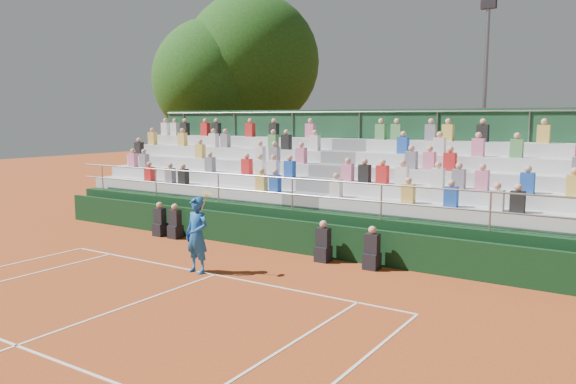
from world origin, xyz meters
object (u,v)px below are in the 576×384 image
Objects in this scene: tree_west at (213,80)px; tennis_player at (197,235)px; tree_east at (251,63)px; floodlight_mast at (485,93)px.

tennis_player is at bearing -51.22° from tree_west.
tree_west is 2.33m from tree_east.
tree_west is at bearing 128.78° from tennis_player.
tree_east is (1.42, 1.58, 0.96)m from tree_west.
floodlight_mast is (14.28, 0.48, -1.05)m from tree_west.
tennis_player is at bearing -58.28° from tree_east.
tennis_player is 0.20× the size of tree_east.
floodlight_mast is at bearing 73.74° from tennis_player.
tree_west is 1.07× the size of floodlight_mast.
tree_west is at bearing -131.91° from tree_east.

